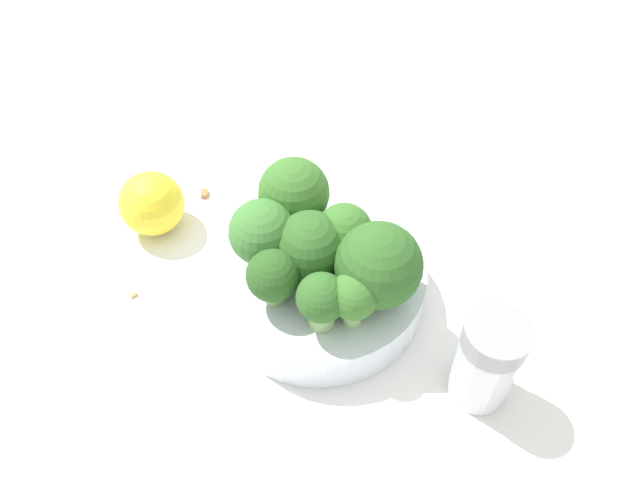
# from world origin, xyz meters

# --- Properties ---
(ground_plane) EXTENTS (3.00, 3.00, 0.00)m
(ground_plane) POSITION_xyz_m (0.00, 0.00, 0.00)
(ground_plane) COLOR white
(bowl) EXTENTS (0.15, 0.15, 0.03)m
(bowl) POSITION_xyz_m (0.00, 0.00, 0.02)
(bowl) COLOR silver
(bowl) RESTS_ON ground_plane
(broccoli_floret_0) EXTENTS (0.05, 0.05, 0.05)m
(broccoli_floret_0) POSITION_xyz_m (0.00, -0.01, 0.06)
(broccoli_floret_0) COLOR #7A9E5B
(broccoli_floret_0) RESTS_ON bowl
(broccoli_floret_1) EXTENTS (0.04, 0.04, 0.05)m
(broccoli_floret_1) POSITION_xyz_m (0.01, -0.04, 0.06)
(broccoli_floret_1) COLOR #8EB770
(broccoli_floret_1) RESTS_ON bowl
(broccoli_floret_2) EXTENTS (0.05, 0.05, 0.06)m
(broccoli_floret_2) POSITION_xyz_m (-0.04, 0.00, 0.07)
(broccoli_floret_2) COLOR #7A9E5B
(broccoli_floret_2) RESTS_ON bowl
(broccoli_floret_3) EXTENTS (0.04, 0.04, 0.05)m
(broccoli_floret_3) POSITION_xyz_m (0.00, 0.02, 0.06)
(broccoli_floret_3) COLOR #84AD66
(broccoli_floret_3) RESTS_ON bowl
(broccoli_floret_4) EXTENTS (0.03, 0.03, 0.05)m
(broccoli_floret_4) POSITION_xyz_m (0.04, -0.02, 0.06)
(broccoli_floret_4) COLOR #84AD66
(broccoli_floret_4) RESTS_ON bowl
(broccoli_floret_5) EXTENTS (0.06, 0.06, 0.06)m
(broccoli_floret_5) POSITION_xyz_m (0.04, 0.02, 0.07)
(broccoli_floret_5) COLOR #8EB770
(broccoli_floret_5) RESTS_ON bowl
(broccoli_floret_6) EXTENTS (0.05, 0.05, 0.06)m
(broccoli_floret_6) POSITION_xyz_m (-0.02, -0.03, 0.07)
(broccoli_floret_6) COLOR #7A9E5B
(broccoli_floret_6) RESTS_ON bowl
(broccoli_floret_7) EXTENTS (0.03, 0.03, 0.05)m
(broccoli_floret_7) POSITION_xyz_m (0.05, -0.00, 0.06)
(broccoli_floret_7) COLOR #8EB770
(broccoli_floret_7) RESTS_ON bowl
(pepper_shaker) EXTENTS (0.04, 0.04, 0.07)m
(pepper_shaker) POSITION_xyz_m (0.12, 0.06, 0.04)
(pepper_shaker) COLOR silver
(pepper_shaker) RESTS_ON ground_plane
(lemon_wedge) EXTENTS (0.05, 0.05, 0.05)m
(lemon_wedge) POSITION_xyz_m (-0.13, -0.09, 0.03)
(lemon_wedge) COLOR yellow
(lemon_wedge) RESTS_ON ground_plane
(almond_crumb_0) EXTENTS (0.01, 0.01, 0.01)m
(almond_crumb_0) POSITION_xyz_m (-0.06, -0.13, 0.00)
(almond_crumb_0) COLOR tan
(almond_crumb_0) RESTS_ON ground_plane
(almond_crumb_1) EXTENTS (0.01, 0.01, 0.01)m
(almond_crumb_1) POSITION_xyz_m (-0.14, -0.04, 0.00)
(almond_crumb_1) COLOR olive
(almond_crumb_1) RESTS_ON ground_plane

